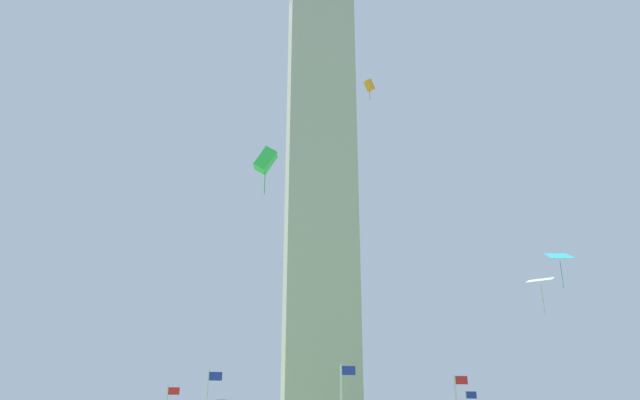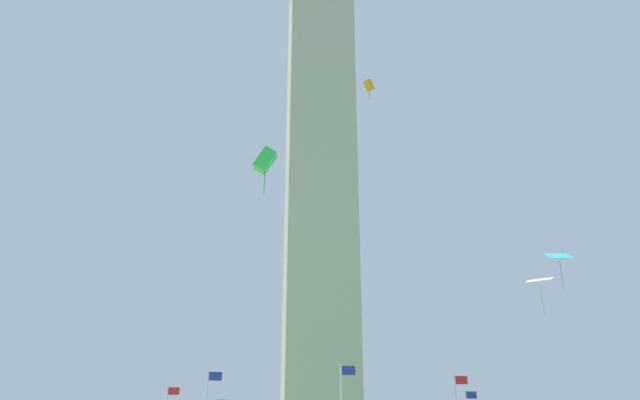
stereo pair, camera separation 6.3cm
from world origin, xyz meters
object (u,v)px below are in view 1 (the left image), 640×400
at_px(kite_white_diamond, 540,281).
at_px(kite_orange_box, 369,85).
at_px(kite_green_box, 266,161).
at_px(obelisk_monument, 320,172).
at_px(kite_cyan_diamond, 559,257).

distance_m(kite_white_diamond, kite_orange_box, 20.03).
bearing_deg(kite_green_box, obelisk_monument, 76.34).
height_order(kite_green_box, kite_cyan_diamond, kite_green_box).
distance_m(kite_white_diamond, kite_cyan_diamond, 10.65).
xyz_separation_m(kite_white_diamond, kite_cyan_diamond, (5.37, 8.23, 4.10)).
height_order(obelisk_monument, kite_white_diamond, obelisk_monument).
height_order(obelisk_monument, kite_green_box, obelisk_monument).
xyz_separation_m(kite_orange_box, kite_cyan_diamond, (11.70, -0.97, -12.54)).
xyz_separation_m(obelisk_monument, kite_orange_box, (0.99, -22.49, -3.83)).
distance_m(kite_white_diamond, kite_green_box, 17.35).
bearing_deg(kite_orange_box, kite_white_diamond, -55.48).
bearing_deg(kite_cyan_diamond, kite_orange_box, 175.27).
height_order(kite_white_diamond, kite_orange_box, kite_orange_box).
xyz_separation_m(kite_green_box, kite_cyan_diamond, (18.86, 1.95, -4.82)).
bearing_deg(kite_cyan_diamond, obelisk_monument, 118.40).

